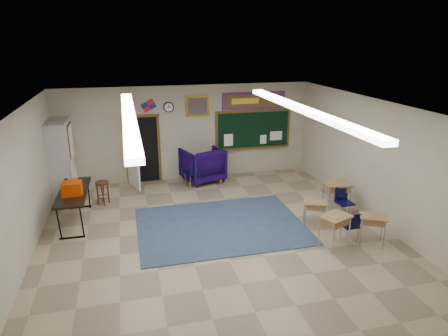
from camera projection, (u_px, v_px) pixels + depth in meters
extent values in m
plane|color=tan|center=(220.00, 242.00, 8.98)|extent=(9.00, 9.00, 0.00)
cube|color=beige|center=(187.00, 133.00, 12.66)|extent=(8.00, 0.04, 3.00)
cube|color=beige|center=(317.00, 315.00, 4.37)|extent=(8.00, 0.04, 3.00)
cube|color=beige|center=(16.00, 197.00, 7.59)|extent=(0.04, 9.00, 3.00)
cube|color=beige|center=(384.00, 166.00, 9.44)|extent=(0.04, 9.00, 3.00)
cube|color=silver|center=(220.00, 110.00, 8.05)|extent=(8.00, 9.00, 0.04)
cube|color=#364667|center=(221.00, 225.00, 9.76)|extent=(4.00, 3.00, 0.02)
cube|color=black|center=(143.00, 150.00, 12.47)|extent=(0.95, 0.04, 2.10)
cube|color=white|center=(132.00, 155.00, 11.99)|extent=(0.35, 0.86, 2.05)
cube|color=brown|center=(253.00, 129.00, 13.14)|extent=(2.55, 0.05, 1.30)
cube|color=black|center=(253.00, 130.00, 13.13)|extent=(2.40, 0.03, 1.15)
cube|color=brown|center=(253.00, 147.00, 13.27)|extent=(2.40, 0.12, 0.04)
cube|color=#AF220F|center=(254.00, 101.00, 12.85)|extent=(2.10, 0.04, 0.55)
cube|color=brown|center=(254.00, 101.00, 12.83)|extent=(1.90, 0.03, 0.40)
cube|color=#A88220|center=(197.00, 106.00, 12.45)|extent=(0.75, 0.05, 0.65)
cube|color=#A51466|center=(198.00, 106.00, 12.43)|extent=(0.62, 0.03, 0.52)
cylinder|color=black|center=(169.00, 107.00, 12.24)|extent=(0.32, 0.05, 0.32)
cylinder|color=white|center=(169.00, 107.00, 12.22)|extent=(0.26, 0.02, 0.26)
cube|color=#B3B3AE|center=(61.00, 159.00, 11.33)|extent=(0.55, 1.25, 2.20)
imported|color=#14053A|center=(203.00, 165.00, 12.69)|extent=(1.45, 1.47, 1.08)
cube|color=#9F784A|center=(315.00, 202.00, 9.54)|extent=(0.65, 0.58, 0.04)
cube|color=brown|center=(315.00, 206.00, 9.57)|extent=(0.56, 0.49, 0.11)
cube|color=#9F784A|center=(338.00, 184.00, 10.29)|extent=(0.73, 0.58, 0.05)
cube|color=brown|center=(337.00, 188.00, 10.33)|extent=(0.63, 0.49, 0.14)
cube|color=#9F784A|center=(336.00, 217.00, 8.54)|extent=(0.77, 0.68, 0.04)
cube|color=brown|center=(335.00, 221.00, 8.57)|extent=(0.66, 0.58, 0.13)
cube|color=#9F784A|center=(373.00, 217.00, 8.71)|extent=(0.70, 0.64, 0.04)
cube|color=brown|center=(373.00, 221.00, 8.74)|extent=(0.60, 0.55, 0.11)
cube|color=black|center=(73.00, 192.00, 9.73)|extent=(0.71, 2.03, 0.06)
cube|color=#C33003|center=(72.00, 189.00, 9.42)|extent=(0.45, 0.34, 0.31)
cylinder|color=#4D2817|center=(102.00, 183.00, 10.86)|extent=(0.37, 0.37, 0.04)
torus|color=#4D2817|center=(103.00, 197.00, 10.99)|extent=(0.30, 0.30, 0.02)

